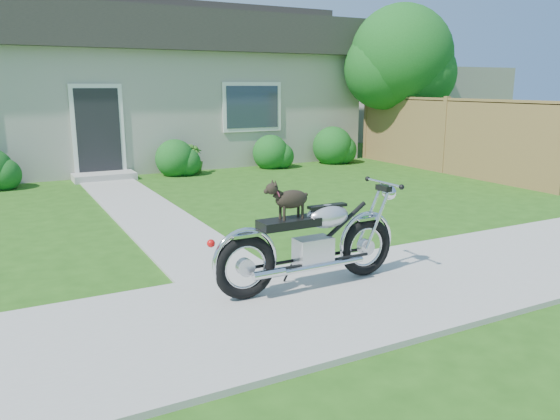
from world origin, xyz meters
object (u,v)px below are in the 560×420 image
object	(u,v)px
fence	(445,135)
tree_near	(406,62)
potted_plant_right	(195,159)
house	(130,86)
motorcycle_with_dog	(313,240)
tree_far	(407,65)

from	to	relation	value
fence	tree_near	xyz separation A→B (m)	(0.48, 2.16, 1.87)
tree_near	potted_plant_right	size ratio (longest dim) A/B	5.98
house	motorcycle_with_dog	distance (m)	11.81
tree_far	tree_near	bearing A→B (deg)	-131.04
tree_far	motorcycle_with_dog	xyz separation A→B (m)	(-9.40, -9.65, -2.27)
fence	motorcycle_with_dog	bearing A→B (deg)	-142.70
fence	tree_near	size ratio (longest dim) A/B	1.51
house	fence	distance (m)	8.96
tree_near	tree_far	world-z (taller)	tree_far
fence	tree_far	size ratio (longest dim) A/B	1.50
tree_near	tree_far	xyz separation A→B (m)	(1.80, 2.06, 0.01)
tree_far	potted_plant_right	world-z (taller)	tree_far
motorcycle_with_dog	tree_near	bearing A→B (deg)	44.52
fence	tree_near	world-z (taller)	tree_near
motorcycle_with_dog	potted_plant_right	bearing A→B (deg)	79.13
house	potted_plant_right	bearing A→B (deg)	-78.49
tree_far	potted_plant_right	xyz separation A→B (m)	(-7.88, -1.43, -2.45)
tree_far	potted_plant_right	bearing A→B (deg)	-169.73
potted_plant_right	house	bearing A→B (deg)	101.51
house	tree_near	bearing A→B (deg)	-31.03
tree_near	potted_plant_right	world-z (taller)	tree_near
house	tree_far	world-z (taller)	house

